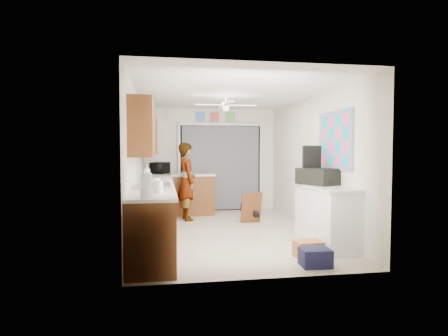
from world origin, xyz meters
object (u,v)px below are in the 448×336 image
cardboard_box (308,249)px  navy_crate (315,257)px  suitcase (319,176)px  dog (248,211)px  microwave (160,168)px  soap_bottle (147,173)px  cup (156,182)px  paper_towel_roll (146,186)px  man (187,181)px

cardboard_box → navy_crate: cardboard_box is taller
suitcase → dog: 2.27m
cardboard_box → dog: 2.77m
microwave → suitcase: microwave is taller
cardboard_box → soap_bottle: bearing=142.6°
microwave → soap_bottle: size_ratio=1.50×
cup → cardboard_box: cup is taller
microwave → navy_crate: bearing=-133.6°
suitcase → navy_crate: 1.61m
paper_towel_roll → dog: size_ratio=0.58×
paper_towel_roll → cardboard_box: bearing=12.7°
soap_bottle → microwave: bearing=84.8°
microwave → navy_crate: size_ratio=1.28×
suitcase → soap_bottle: bearing=137.2°
man → navy_crate: bearing=-166.9°
navy_crate → dog: dog is taller
cup → cardboard_box: size_ratio=0.36×
microwave → paper_towel_roll: paper_towel_roll is taller
cup → navy_crate: cup is taller
dog → microwave: bearing=123.6°
paper_towel_roll → cardboard_box: paper_towel_roll is taller
soap_bottle → cup: 0.68m
suitcase → cardboard_box: bearing=-145.2°
soap_bottle → navy_crate: bearing=-43.9°
microwave → cup: 2.91m
paper_towel_roll → soap_bottle: bearing=92.1°
suitcase → man: man is taller
microwave → paper_towel_roll: (-0.12, -4.48, 0.01)m
paper_towel_roll → suitcase: size_ratio=0.48×
navy_crate → cup: bearing=144.0°
soap_bottle → cup: size_ratio=2.39×
soap_bottle → paper_towel_roll: bearing=-87.9°
microwave → man: size_ratio=0.29×
cup → man: bearing=73.0°
soap_bottle → navy_crate: size_ratio=0.85×
microwave → cardboard_box: (2.06, -3.99, -0.96)m
cup → dog: size_ratio=0.27×
soap_bottle → dog: soap_bottle is taller
paper_towel_roll → dog: 3.90m
suitcase → navy_crate: suitcase is taller
paper_towel_roll → man: (0.69, 3.56, -0.26)m
paper_towel_roll → suitcase: (2.67, 1.27, -0.02)m
navy_crate → dog: 3.15m
cardboard_box → man: size_ratio=0.23×
cup → dog: 2.63m
microwave → man: bearing=-126.5°
soap_bottle → suitcase: (2.75, -0.95, -0.03)m
cup → man: (0.60, 1.98, -0.17)m
suitcase → man: bearing=107.1°
microwave → paper_towel_roll: bearing=-159.7°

